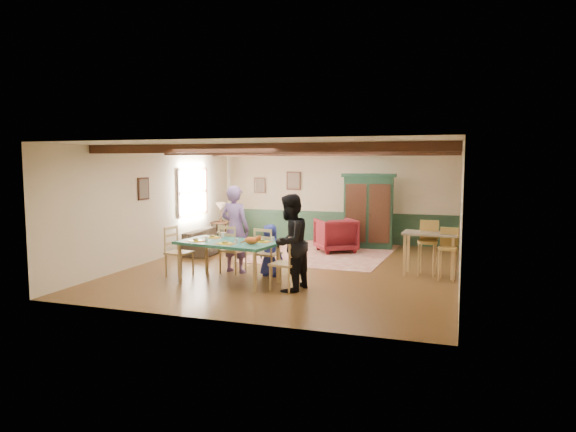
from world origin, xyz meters
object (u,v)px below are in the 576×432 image
(dining_table, at_px, (229,262))
(dining_chair_far_right, at_px, (268,252))
(end_table, at_px, (221,232))
(counter_table, at_px, (430,254))
(dining_chair_far_left, at_px, (233,249))
(person_woman, at_px, (290,243))
(armoire, at_px, (369,211))
(dining_chair_end_left, at_px, (179,252))
(dining_chair_end_right, at_px, (285,263))
(table_lamp, at_px, (221,212))
(person_child, at_px, (270,250))
(bar_stool_right, at_px, (447,254))
(person_man, at_px, (235,229))
(bar_stool_left, at_px, (427,248))
(cat, at_px, (251,240))
(armchair, at_px, (336,235))
(sofa, at_px, (209,241))

(dining_table, relative_size, dining_chair_far_right, 1.89)
(end_table, bearing_deg, counter_table, -23.83)
(dining_chair_far_left, bearing_deg, person_woman, 156.43)
(armoire, bearing_deg, dining_chair_end_left, -126.99)
(dining_table, height_order, dining_chair_end_right, dining_chair_end_right)
(dining_chair_end_right, xyz_separation_m, armoire, (0.67, 5.19, 0.51))
(dining_table, relative_size, counter_table, 1.78)
(table_lamp, distance_m, counter_table, 6.68)
(armoire, bearing_deg, dining_chair_far_left, -121.71)
(dining_chair_far_left, height_order, person_child, person_child)
(dining_table, distance_m, person_child, 0.98)
(dining_chair_end_left, bearing_deg, armoire, -23.64)
(dining_chair_far_right, distance_m, person_woman, 1.26)
(dining_table, bearing_deg, dining_chair_end_left, 170.40)
(person_woman, bearing_deg, dining_chair_end_left, -90.00)
(counter_table, distance_m, bar_stool_right, 0.49)
(person_man, bearing_deg, bar_stool_right, -162.19)
(dining_chair_end_right, bearing_deg, person_child, -136.85)
(dining_chair_far_right, bearing_deg, bar_stool_left, -149.20)
(bar_stool_right, bearing_deg, armoire, 129.56)
(person_man, bearing_deg, person_child, -180.00)
(person_child, relative_size, counter_table, 0.99)
(person_child, xyz_separation_m, table_lamp, (-2.96, 3.79, 0.36))
(dining_table, height_order, cat, cat)
(person_woman, bearing_deg, armchair, -168.57)
(armchair, height_order, sofa, armchair)
(cat, height_order, bar_stool_right, bar_stool_right)
(dining_chair_far_right, relative_size, person_child, 0.95)
(dining_chair_far_left, relative_size, cat, 2.64)
(dining_chair_end_right, xyz_separation_m, bar_stool_left, (2.43, 2.11, 0.06))
(dining_chair_end_right, relative_size, sofa, 0.52)
(person_man, bearing_deg, dining_chair_far_left, 90.00)
(armoire, height_order, counter_table, armoire)
(person_man, bearing_deg, dining_chair_end_right, 152.70)
(sofa, bearing_deg, cat, -142.97)
(armchair, bearing_deg, person_woman, 58.81)
(counter_table, relative_size, bar_stool_left, 0.96)
(dining_chair_far_left, bearing_deg, person_child, -174.29)
(armchair, bearing_deg, person_man, 31.68)
(dining_chair_far_left, bearing_deg, armoire, -108.36)
(dining_chair_end_right, height_order, person_woman, person_woman)
(dining_chair_far_right, height_order, armchair, dining_chair_far_right)
(dining_chair_end_right, height_order, person_man, person_man)
(dining_chair_end_right, relative_size, person_woman, 0.58)
(person_child, distance_m, counter_table, 3.32)
(person_woman, distance_m, bar_stool_right, 3.28)
(person_woman, height_order, armchair, person_woman)
(dining_chair_end_left, relative_size, dining_chair_end_right, 1.00)
(table_lamp, xyz_separation_m, bar_stool_right, (6.45, -3.01, -0.37))
(dining_chair_end_right, bearing_deg, dining_chair_far_left, -114.92)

